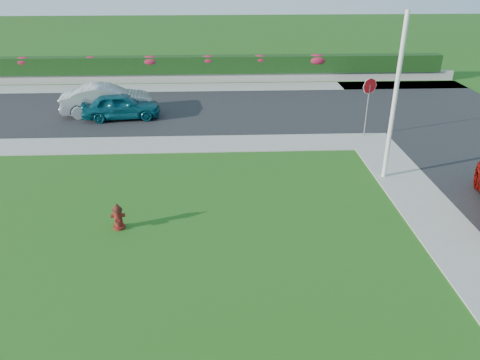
{
  "coord_description": "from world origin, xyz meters",
  "views": [
    {
      "loc": [
        0.14,
        -10.68,
        7.65
      ],
      "look_at": [
        0.76,
        3.35,
        0.9
      ],
      "focal_mm": 35.0,
      "sensor_mm": 36.0,
      "label": 1
    }
  ],
  "objects_px": {
    "sedan_teal": "(121,106)",
    "sedan_silver": "(107,100)",
    "fire_hydrant": "(118,217)",
    "utility_pole": "(395,100)",
    "stop_sign": "(369,93)"
  },
  "relations": [
    {
      "from": "sedan_teal",
      "to": "fire_hydrant",
      "type": "bearing_deg",
      "value": -176.64
    },
    {
      "from": "fire_hydrant",
      "to": "sedan_teal",
      "type": "relative_size",
      "value": 0.22
    },
    {
      "from": "fire_hydrant",
      "to": "stop_sign",
      "type": "relative_size",
      "value": 0.31
    },
    {
      "from": "sedan_silver",
      "to": "utility_pole",
      "type": "relative_size",
      "value": 0.77
    },
    {
      "from": "sedan_silver",
      "to": "stop_sign",
      "type": "distance_m",
      "value": 13.34
    },
    {
      "from": "sedan_teal",
      "to": "sedan_silver",
      "type": "relative_size",
      "value": 0.84
    },
    {
      "from": "sedan_teal",
      "to": "sedan_silver",
      "type": "height_order",
      "value": "sedan_silver"
    },
    {
      "from": "sedan_teal",
      "to": "stop_sign",
      "type": "distance_m",
      "value": 12.27
    },
    {
      "from": "fire_hydrant",
      "to": "utility_pole",
      "type": "height_order",
      "value": "utility_pole"
    },
    {
      "from": "fire_hydrant",
      "to": "sedan_silver",
      "type": "bearing_deg",
      "value": 97.4
    },
    {
      "from": "sedan_silver",
      "to": "utility_pole",
      "type": "distance_m",
      "value": 14.95
    },
    {
      "from": "fire_hydrant",
      "to": "sedan_teal",
      "type": "xyz_separation_m",
      "value": [
        -1.87,
        10.88,
        0.31
      ]
    },
    {
      "from": "fire_hydrant",
      "to": "utility_pole",
      "type": "distance_m",
      "value": 10.32
    },
    {
      "from": "fire_hydrant",
      "to": "sedan_teal",
      "type": "distance_m",
      "value": 11.04
    },
    {
      "from": "utility_pole",
      "to": "stop_sign",
      "type": "distance_m",
      "value": 4.61
    }
  ]
}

